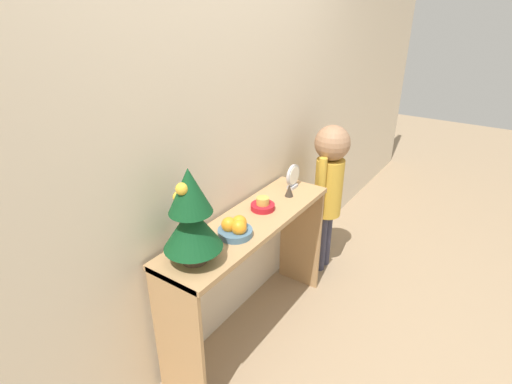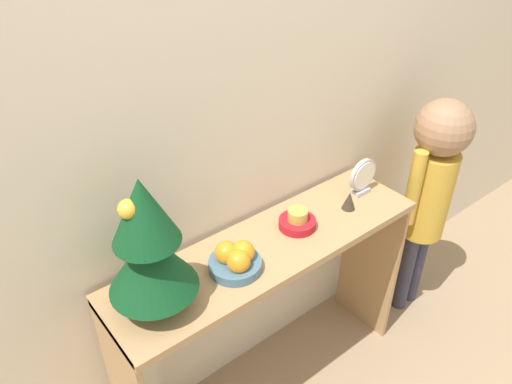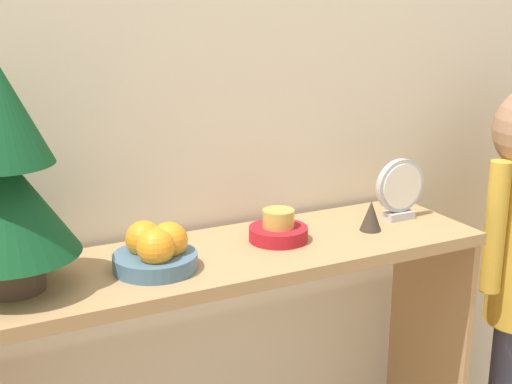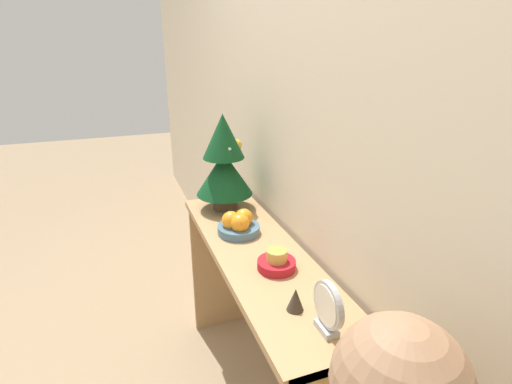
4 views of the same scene
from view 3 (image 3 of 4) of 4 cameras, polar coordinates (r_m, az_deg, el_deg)
name	(u,v)px [view 3 (image 3 of 4)]	position (r m, az deg, el deg)	size (l,w,h in m)	color
back_wall	(186,46)	(1.72, -5.62, 11.56)	(7.00, 0.05, 2.50)	beige
console_table	(227,327)	(1.70, -2.34, -10.72)	(1.24, 0.34, 0.81)	tan
mini_tree	(4,174)	(1.43, -19.53, 1.36)	(0.27, 0.27, 0.46)	#4C3828
fruit_bowl	(156,250)	(1.52, -8.01, -4.65)	(0.18, 0.18, 0.10)	#476B84
singing_bowl	(278,230)	(1.68, 1.80, -3.02)	(0.14, 0.14, 0.08)	#AD1923
desk_clock	(400,190)	(1.86, 11.46, 0.18)	(0.14, 0.04, 0.16)	#B2B2B7
figurine	(371,216)	(1.77, 9.18, -1.89)	(0.05, 0.05, 0.08)	#382D23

